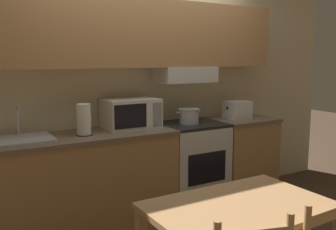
# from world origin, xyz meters

# --- Properties ---
(ground_plane) EXTENTS (16.00, 16.00, 0.00)m
(ground_plane) POSITION_xyz_m (0.00, 0.00, 0.00)
(ground_plane) COLOR #4C3828
(wall_back) EXTENTS (5.35, 0.38, 2.55)m
(wall_back) POSITION_xyz_m (0.01, -0.06, 1.52)
(wall_back) COLOR beige
(wall_back) RESTS_ON ground_plane
(lower_counter_main) EXTENTS (1.64, 0.59, 0.91)m
(lower_counter_main) POSITION_xyz_m (-0.66, -0.29, 0.46)
(lower_counter_main) COLOR tan
(lower_counter_main) RESTS_ON ground_plane
(lower_counter_right_stub) EXTENTS (0.68, 0.59, 0.91)m
(lower_counter_right_stub) POSITION_xyz_m (1.14, -0.29, 0.46)
(lower_counter_right_stub) COLOR tan
(lower_counter_right_stub) RESTS_ON ground_plane
(stove_range) EXTENTS (0.64, 0.57, 0.91)m
(stove_range) POSITION_xyz_m (0.48, -0.28, 0.46)
(stove_range) COLOR silver
(stove_range) RESTS_ON ground_plane
(cooking_pot) EXTENTS (0.29, 0.21, 0.16)m
(cooking_pot) POSITION_xyz_m (0.44, -0.30, 0.99)
(cooking_pot) COLOR #B7BABF
(cooking_pot) RESTS_ON stove_range
(microwave) EXTENTS (0.51, 0.36, 0.28)m
(microwave) POSITION_xyz_m (-0.16, -0.20, 1.05)
(microwave) COLOR silver
(microwave) RESTS_ON lower_counter_main
(toaster) EXTENTS (0.28, 0.20, 0.19)m
(toaster) POSITION_xyz_m (1.10, -0.27, 1.01)
(toaster) COLOR silver
(toaster) RESTS_ON lower_counter_right_stub
(sink_basin) EXTENTS (0.47, 0.42, 0.27)m
(sink_basin) POSITION_xyz_m (-1.17, -0.29, 0.93)
(sink_basin) COLOR #B7BABF
(sink_basin) RESTS_ON lower_counter_main
(paper_towel_roll) EXTENTS (0.14, 0.14, 0.27)m
(paper_towel_roll) POSITION_xyz_m (-0.66, -0.31, 1.05)
(paper_towel_roll) COLOR black
(paper_towel_roll) RESTS_ON lower_counter_main
(dining_table) EXTENTS (1.04, 0.68, 0.74)m
(dining_table) POSITION_xyz_m (-0.26, -1.88, 0.63)
(dining_table) COLOR tan
(dining_table) RESTS_ON ground_plane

